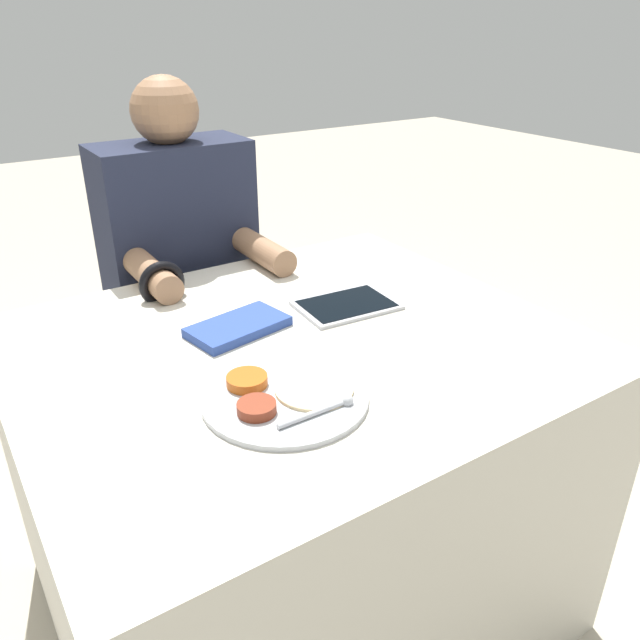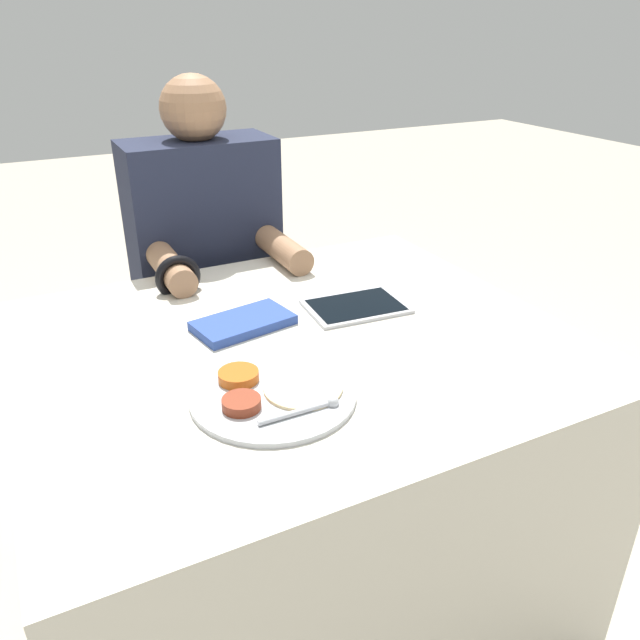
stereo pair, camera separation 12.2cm
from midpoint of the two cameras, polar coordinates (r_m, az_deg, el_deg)
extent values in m
plane|color=#B2A893|center=(1.75, -4.05, -23.90)|extent=(12.00, 12.00, 0.00)
cube|color=beige|center=(1.48, -4.51, -14.66)|extent=(1.09, 0.94, 0.74)
cylinder|color=#B7BABF|center=(1.08, -6.46, -7.15)|extent=(0.29, 0.29, 0.01)
cylinder|color=#B75114|center=(1.11, -9.83, -5.55)|extent=(0.07, 0.07, 0.02)
cylinder|color=maroon|center=(1.04, -9.20, -8.03)|extent=(0.07, 0.07, 0.02)
cylinder|color=beige|center=(1.09, -3.75, -6.37)|extent=(0.14, 0.14, 0.01)
cylinder|color=#B7BABF|center=(1.02, -4.05, -8.63)|extent=(0.13, 0.01, 0.01)
sphere|color=#B7BABF|center=(1.05, -0.85, -7.50)|extent=(0.02, 0.02, 0.02)
cube|color=silver|center=(1.32, -10.11, -0.91)|extent=(0.22, 0.15, 0.01)
cube|color=#28428E|center=(1.32, -10.13, -0.67)|extent=(0.22, 0.15, 0.02)
cube|color=#B7B7BC|center=(1.41, -0.02, 1.31)|extent=(0.23, 0.17, 0.01)
cube|color=black|center=(1.41, -0.02, 1.48)|extent=(0.21, 0.15, 0.00)
cube|color=black|center=(2.04, -12.98, -7.78)|extent=(0.36, 0.22, 0.44)
cube|color=#1E2338|center=(1.81, -14.62, 6.04)|extent=(0.40, 0.20, 0.60)
sphere|color=#936B4C|center=(1.72, -16.10, 17.91)|extent=(0.17, 0.17, 0.17)
cylinder|color=#936B4C|center=(1.58, -17.37, 4.01)|extent=(0.07, 0.25, 0.07)
cylinder|color=#936B4C|center=(1.67, -7.46, 6.30)|extent=(0.07, 0.25, 0.07)
torus|color=black|center=(1.51, -16.51, 3.14)|extent=(0.11, 0.02, 0.11)
camera|label=1|loc=(0.06, -92.86, -1.41)|focal=35.00mm
camera|label=2|loc=(0.06, 87.14, 1.41)|focal=35.00mm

